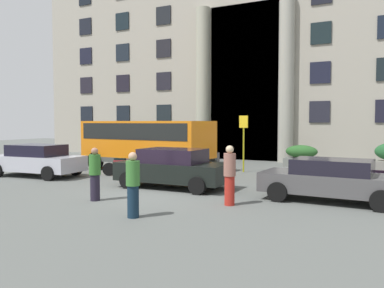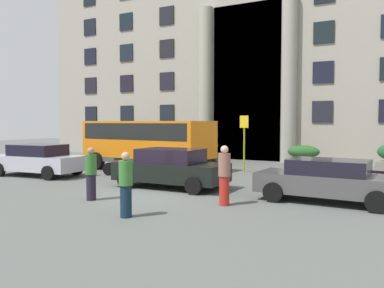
{
  "view_description": "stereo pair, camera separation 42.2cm",
  "coord_description": "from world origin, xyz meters",
  "px_view_note": "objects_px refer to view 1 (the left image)",
  "views": [
    {
      "loc": [
        7.57,
        -11.55,
        2.48
      ],
      "look_at": [
        -0.89,
        5.06,
        1.44
      ],
      "focal_mm": 37.13,
      "sensor_mm": 36.0,
      "label": 1
    },
    {
      "loc": [
        7.94,
        -11.36,
        2.48
      ],
      "look_at": [
        -0.89,
        5.06,
        1.44
      ],
      "focal_mm": 37.13,
      "sensor_mm": 36.0,
      "label": 2
    }
  ],
  "objects_px": {
    "hedge_planter_east": "(301,156)",
    "parked_compact_extra": "(37,160)",
    "bus_stop_sign": "(244,137)",
    "motorcycle_near_kerb": "(384,181)",
    "parked_hatchback_near": "(332,180)",
    "pedestrian_woman_dark_dress": "(133,185)",
    "hedge_planter_far_west": "(203,151)",
    "pedestrian_man_red_shirt": "(230,175)",
    "orange_minibus": "(147,140)",
    "motorcycle_far_end": "(123,166)",
    "hedge_planter_entrance_right": "(130,146)",
    "pedestrian_man_crossing": "(95,174)",
    "scooter_by_planter": "(56,162)",
    "parked_sedan_second": "(173,168)"
  },
  "relations": [
    {
      "from": "parked_compact_extra",
      "to": "motorcycle_far_end",
      "type": "bearing_deg",
      "value": 23.52
    },
    {
      "from": "bus_stop_sign",
      "to": "motorcycle_near_kerb",
      "type": "relative_size",
      "value": 1.45
    },
    {
      "from": "parked_compact_extra",
      "to": "hedge_planter_east",
      "type": "bearing_deg",
      "value": 39.08
    },
    {
      "from": "hedge_planter_entrance_right",
      "to": "scooter_by_planter",
      "type": "bearing_deg",
      "value": -83.18
    },
    {
      "from": "bus_stop_sign",
      "to": "motorcycle_near_kerb",
      "type": "height_order",
      "value": "bus_stop_sign"
    },
    {
      "from": "orange_minibus",
      "to": "scooter_by_planter",
      "type": "relative_size",
      "value": 3.58
    },
    {
      "from": "scooter_by_planter",
      "to": "hedge_planter_entrance_right",
      "type": "bearing_deg",
      "value": 96.65
    },
    {
      "from": "orange_minibus",
      "to": "pedestrian_man_red_shirt",
      "type": "height_order",
      "value": "orange_minibus"
    },
    {
      "from": "motorcycle_far_end",
      "to": "pedestrian_woman_dark_dress",
      "type": "xyz_separation_m",
      "value": [
        5.05,
        -6.3,
        0.4
      ]
    },
    {
      "from": "motorcycle_near_kerb",
      "to": "pedestrian_man_crossing",
      "type": "height_order",
      "value": "pedestrian_man_crossing"
    },
    {
      "from": "parked_sedan_second",
      "to": "scooter_by_planter",
      "type": "bearing_deg",
      "value": 165.93
    },
    {
      "from": "orange_minibus",
      "to": "motorcycle_near_kerb",
      "type": "distance_m",
      "value": 11.29
    },
    {
      "from": "scooter_by_planter",
      "to": "parked_hatchback_near",
      "type": "bearing_deg",
      "value": -7.94
    },
    {
      "from": "motorcycle_far_end",
      "to": "pedestrian_woman_dark_dress",
      "type": "distance_m",
      "value": 8.09
    },
    {
      "from": "pedestrian_woman_dark_dress",
      "to": "motorcycle_far_end",
      "type": "bearing_deg",
      "value": -141.72
    },
    {
      "from": "hedge_planter_far_west",
      "to": "pedestrian_man_red_shirt",
      "type": "bearing_deg",
      "value": -61.0
    },
    {
      "from": "motorcycle_near_kerb",
      "to": "parked_compact_extra",
      "type": "bearing_deg",
      "value": -166.11
    },
    {
      "from": "bus_stop_sign",
      "to": "hedge_planter_entrance_right",
      "type": "height_order",
      "value": "bus_stop_sign"
    },
    {
      "from": "hedge_planter_east",
      "to": "parked_compact_extra",
      "type": "relative_size",
      "value": 0.41
    },
    {
      "from": "parked_hatchback_near",
      "to": "scooter_by_planter",
      "type": "distance_m",
      "value": 13.74
    },
    {
      "from": "pedestrian_man_red_shirt",
      "to": "parked_compact_extra",
      "type": "bearing_deg",
      "value": -93.32
    },
    {
      "from": "pedestrian_man_crossing",
      "to": "pedestrian_woman_dark_dress",
      "type": "height_order",
      "value": "pedestrian_woman_dark_dress"
    },
    {
      "from": "parked_sedan_second",
      "to": "motorcycle_far_end",
      "type": "relative_size",
      "value": 2.14
    },
    {
      "from": "parked_compact_extra",
      "to": "pedestrian_woman_dark_dress",
      "type": "distance_m",
      "value": 9.6
    },
    {
      "from": "parked_hatchback_near",
      "to": "pedestrian_woman_dark_dress",
      "type": "distance_m",
      "value": 6.23
    },
    {
      "from": "hedge_planter_entrance_right",
      "to": "hedge_planter_east",
      "type": "distance_m",
      "value": 11.67
    },
    {
      "from": "bus_stop_sign",
      "to": "motorcycle_far_end",
      "type": "distance_m",
      "value": 6.03
    },
    {
      "from": "pedestrian_woman_dark_dress",
      "to": "hedge_planter_east",
      "type": "bearing_deg",
      "value": 173.69
    },
    {
      "from": "hedge_planter_far_west",
      "to": "scooter_by_planter",
      "type": "height_order",
      "value": "hedge_planter_far_west"
    },
    {
      "from": "parked_compact_extra",
      "to": "pedestrian_man_crossing",
      "type": "relative_size",
      "value": 2.63
    },
    {
      "from": "parked_sedan_second",
      "to": "scooter_by_planter",
      "type": "relative_size",
      "value": 2.17
    },
    {
      "from": "bus_stop_sign",
      "to": "parked_hatchback_near",
      "type": "xyz_separation_m",
      "value": [
        4.93,
        -5.7,
        -1.03
      ]
    },
    {
      "from": "pedestrian_man_crossing",
      "to": "hedge_planter_entrance_right",
      "type": "bearing_deg",
      "value": 156.03
    },
    {
      "from": "hedge_planter_east",
      "to": "pedestrian_woman_dark_dress",
      "type": "bearing_deg",
      "value": -95.87
    },
    {
      "from": "parked_hatchback_near",
      "to": "pedestrian_woman_dark_dress",
      "type": "bearing_deg",
      "value": -131.2
    },
    {
      "from": "orange_minibus",
      "to": "bus_stop_sign",
      "type": "xyz_separation_m",
      "value": [
        4.69,
        1.52,
        0.19
      ]
    },
    {
      "from": "hedge_planter_east",
      "to": "pedestrian_man_crossing",
      "type": "relative_size",
      "value": 1.09
    },
    {
      "from": "hedge_planter_far_west",
      "to": "pedestrian_woman_dark_dress",
      "type": "bearing_deg",
      "value": -72.02
    },
    {
      "from": "parked_compact_extra",
      "to": "scooter_by_planter",
      "type": "relative_size",
      "value": 2.25
    },
    {
      "from": "orange_minibus",
      "to": "pedestrian_man_red_shirt",
      "type": "bearing_deg",
      "value": -37.41
    },
    {
      "from": "hedge_planter_east",
      "to": "pedestrian_woman_dark_dress",
      "type": "xyz_separation_m",
      "value": [
        -1.43,
        -13.93,
        0.28
      ]
    },
    {
      "from": "parked_hatchback_near",
      "to": "pedestrian_man_crossing",
      "type": "xyz_separation_m",
      "value": [
        -6.67,
        -3.22,
        0.15
      ]
    },
    {
      "from": "parked_compact_extra",
      "to": "orange_minibus",
      "type": "bearing_deg",
      "value": 48.55
    },
    {
      "from": "pedestrian_man_crossing",
      "to": "scooter_by_planter",
      "type": "bearing_deg",
      "value": 178.21
    },
    {
      "from": "parked_hatchback_near",
      "to": "parked_compact_extra",
      "type": "bearing_deg",
      "value": -177.4
    },
    {
      "from": "parked_hatchback_near",
      "to": "pedestrian_woman_dark_dress",
      "type": "xyz_separation_m",
      "value": [
        -4.29,
        -4.51,
        0.17
      ]
    },
    {
      "from": "hedge_planter_entrance_right",
      "to": "motorcycle_near_kerb",
      "type": "distance_m",
      "value": 17.63
    },
    {
      "from": "parked_hatchback_near",
      "to": "parked_compact_extra",
      "type": "xyz_separation_m",
      "value": [
        -12.79,
        -0.05,
        0.05
      ]
    },
    {
      "from": "orange_minibus",
      "to": "motorcycle_far_end",
      "type": "relative_size",
      "value": 3.52
    },
    {
      "from": "hedge_planter_far_west",
      "to": "pedestrian_man_red_shirt",
      "type": "xyz_separation_m",
      "value": [
        6.01,
        -10.83,
        0.17
      ]
    }
  ]
}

